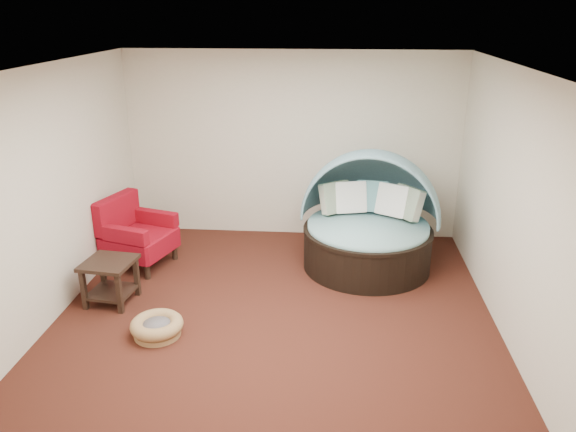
# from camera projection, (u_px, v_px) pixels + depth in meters

# --- Properties ---
(floor) EXTENTS (5.00, 5.00, 0.00)m
(floor) POSITION_uv_depth(u_px,v_px,m) (276.00, 312.00, 6.58)
(floor) COLOR #471F14
(floor) RESTS_ON ground
(wall_back) EXTENTS (5.00, 0.00, 5.00)m
(wall_back) POSITION_uv_depth(u_px,v_px,m) (292.00, 146.00, 8.42)
(wall_back) COLOR beige
(wall_back) RESTS_ON floor
(wall_front) EXTENTS (5.00, 0.00, 5.00)m
(wall_front) POSITION_uv_depth(u_px,v_px,m) (236.00, 318.00, 3.76)
(wall_front) COLOR beige
(wall_front) RESTS_ON floor
(wall_left) EXTENTS (0.00, 5.00, 5.00)m
(wall_left) POSITION_uv_depth(u_px,v_px,m) (53.00, 193.00, 6.28)
(wall_left) COLOR beige
(wall_left) RESTS_ON floor
(wall_right) EXTENTS (0.00, 5.00, 5.00)m
(wall_right) POSITION_uv_depth(u_px,v_px,m) (511.00, 205.00, 5.90)
(wall_right) COLOR beige
(wall_right) RESTS_ON floor
(ceiling) EXTENTS (5.00, 5.00, 0.00)m
(ceiling) POSITION_uv_depth(u_px,v_px,m) (274.00, 66.00, 5.60)
(ceiling) COLOR white
(ceiling) RESTS_ON wall_back
(canopy_daybed) EXTENTS (2.02, 1.97, 1.59)m
(canopy_daybed) POSITION_uv_depth(u_px,v_px,m) (369.00, 214.00, 7.57)
(canopy_daybed) COLOR black
(canopy_daybed) RESTS_ON floor
(pet_basket) EXTENTS (0.74, 0.74, 0.20)m
(pet_basket) POSITION_uv_depth(u_px,v_px,m) (157.00, 327.00, 6.08)
(pet_basket) COLOR #966B44
(pet_basket) RESTS_ON floor
(red_armchair) EXTENTS (1.03, 1.03, 0.97)m
(red_armchair) POSITION_uv_depth(u_px,v_px,m) (135.00, 234.00, 7.66)
(red_armchair) COLOR black
(red_armchair) RESTS_ON floor
(side_table) EXTENTS (0.63, 0.63, 0.54)m
(side_table) POSITION_uv_depth(u_px,v_px,m) (110.00, 276.00, 6.69)
(side_table) COLOR black
(side_table) RESTS_ON floor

